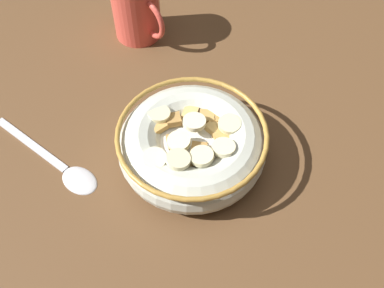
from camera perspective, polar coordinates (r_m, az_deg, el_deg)
The scene contains 4 objects.
ground_plane at distance 54.82cm, azimuth -0.00°, elevation -2.43°, with size 95.90×95.90×2.00cm, color brown.
cereal_bowl at distance 51.53cm, azimuth 0.01°, elevation -0.04°, with size 17.73×17.73×6.00cm.
spoon at distance 54.85cm, azimuth -16.20°, elevation -3.20°, with size 17.64×5.63×0.80cm.
coffee_mug at distance 67.15cm, azimuth -7.24°, elevation 17.23°, with size 10.05×7.02×9.39cm.
Camera 1 is at (22.55, -19.66, 44.94)cm, focal length 40.68 mm.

